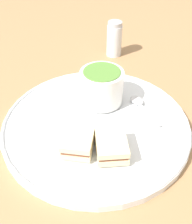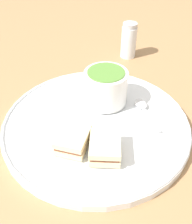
{
  "view_description": "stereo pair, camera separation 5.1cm",
  "coord_description": "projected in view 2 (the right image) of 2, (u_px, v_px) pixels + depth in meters",
  "views": [
    {
      "loc": [
        -0.38,
        0.08,
        0.37
      ],
      "look_at": [
        0.0,
        0.0,
        0.04
      ],
      "focal_mm": 42.0,
      "sensor_mm": 36.0,
      "label": 1
    },
    {
      "loc": [
        -0.39,
        0.03,
        0.37
      ],
      "look_at": [
        0.0,
        0.0,
        0.04
      ],
      "focal_mm": 42.0,
      "sensor_mm": 36.0,
      "label": 2
    }
  ],
  "objects": [
    {
      "name": "salt_shaker",
      "position": [
        129.0,
        41.0,
        0.73
      ],
      "size": [
        0.04,
        0.04,
        0.1
      ],
      "color": "silver",
      "rests_on": "ground_plane"
    },
    {
      "name": "soup_bowl",
      "position": [
        106.0,
        87.0,
        0.54
      ],
      "size": [
        0.09,
        0.09,
        0.07
      ],
      "color": "white",
      "rests_on": "plate"
    },
    {
      "name": "sandwich_half_far",
      "position": [
        105.0,
        147.0,
        0.44
      ],
      "size": [
        0.07,
        0.06,
        0.03
      ],
      "rotation": [
        0.0,
        0.0,
        3.01
      ],
      "color": "beige",
      "rests_on": "plate"
    },
    {
      "name": "plate",
      "position": [
        96.0,
        123.0,
        0.53
      ],
      "size": [
        0.37,
        0.37,
        0.02
      ],
      "color": "white",
      "rests_on": "ground_plane"
    },
    {
      "name": "spoon",
      "position": [
        142.0,
        106.0,
        0.55
      ],
      "size": [
        0.1,
        0.04,
        0.01
      ],
      "rotation": [
        0.0,
        0.0,
        6.5
      ],
      "color": "silver",
      "rests_on": "plate"
    },
    {
      "name": "ground_plane",
      "position": [
        96.0,
        127.0,
        0.53
      ],
      "size": [
        2.4,
        2.4,
        0.0
      ],
      "primitive_type": "plane",
      "color": "#9E754C"
    },
    {
      "name": "sandwich_half_near",
      "position": [
        73.0,
        140.0,
        0.46
      ],
      "size": [
        0.08,
        0.07,
        0.03
      ],
      "rotation": [
        0.0,
        0.0,
        2.78
      ],
      "color": "beige",
      "rests_on": "plate"
    }
  ]
}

